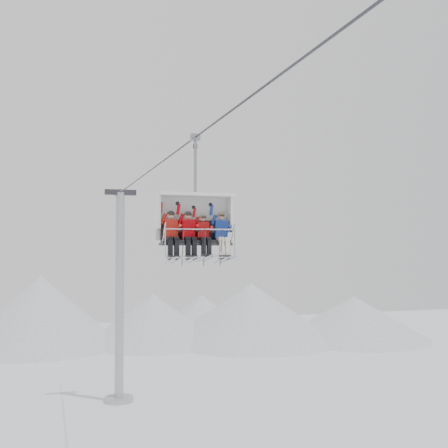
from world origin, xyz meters
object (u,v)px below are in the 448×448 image
object	(u,v)px
lift_tower_right	(120,310)
skier_center_right	(204,234)
skier_far_right	(221,233)
skier_far_left	(171,233)
chairlift_carrier	(194,219)
skier_center_left	(189,233)

from	to	relation	value
lift_tower_right	skier_center_right	distance (m)	19.64
skier_center_right	skier_far_right	bearing A→B (deg)	1.03
skier_center_right	skier_far_right	distance (m)	0.60
lift_tower_right	skier_far_left	distance (m)	19.65
skier_far_right	skier_center_right	bearing A→B (deg)	-178.97
lift_tower_right	chairlift_carrier	world-z (taller)	lift_tower_right
skier_center_right	lift_tower_right	bearing A→B (deg)	90.69
lift_tower_right	skier_center_left	bearing A→B (deg)	-90.76
skier_center_left	skier_center_right	world-z (taller)	skier_center_left
chairlift_carrier	skier_far_right	world-z (taller)	chairlift_carrier
skier_far_left	skier_center_left	size ratio (longest dim) A/B	1.00
lift_tower_right	chairlift_carrier	size ratio (longest dim) A/B	3.38
skier_far_left	skier_center_right	distance (m)	1.05
lift_tower_right	skier_far_right	xyz separation A→B (m)	(0.83, -19.13, 4.43)
chairlift_carrier	skier_far_right	bearing A→B (deg)	-20.21
skier_center_right	skier_far_right	xyz separation A→B (m)	(0.60, 0.01, 0.04)
lift_tower_right	chairlift_carrier	xyz separation A→B (m)	(0.00, -18.83, 4.90)
skier_center_left	skier_far_right	distance (m)	1.08
skier_far_left	skier_center_right	bearing A→B (deg)	-0.64
chairlift_carrier	skier_far_left	distance (m)	0.99
skier_center_left	skier_center_right	xyz separation A→B (m)	(0.49, -0.01, -0.04)
skier_center_left	skier_far_right	size ratio (longest dim) A/B	1.00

